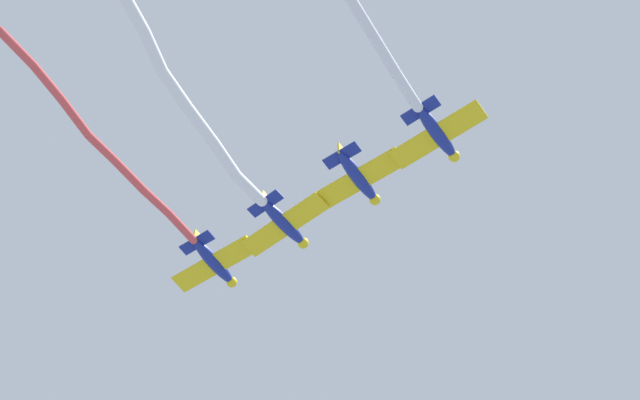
{
  "coord_description": "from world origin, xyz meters",
  "views": [
    {
      "loc": [
        -39.78,
        -19.85,
        4.52
      ],
      "look_at": [
        -4.21,
        -4.4,
        65.93
      ],
      "focal_mm": 53.68,
      "sensor_mm": 36.0,
      "label": 1
    }
  ],
  "objects_px": {
    "airplane_lead": "(438,134)",
    "airplane_left_wing": "(359,178)",
    "airplane_slot": "(214,263)",
    "airplane_right_wing": "(284,224)"
  },
  "relations": [
    {
      "from": "airplane_lead",
      "to": "airplane_left_wing",
      "type": "bearing_deg",
      "value": 90.7
    },
    {
      "from": "airplane_lead",
      "to": "airplane_left_wing",
      "type": "relative_size",
      "value": 1.0
    },
    {
      "from": "airplane_lead",
      "to": "airplane_slot",
      "type": "distance_m",
      "value": 20.66
    },
    {
      "from": "airplane_slot",
      "to": "airplane_lead",
      "type": "bearing_deg",
      "value": -91.1
    },
    {
      "from": "airplane_left_wing",
      "to": "airplane_slot",
      "type": "xyz_separation_m",
      "value": [
        2.72,
        13.5,
        0.0
      ]
    },
    {
      "from": "airplane_right_wing",
      "to": "airplane_slot",
      "type": "bearing_deg",
      "value": 93.34
    },
    {
      "from": "airplane_left_wing",
      "to": "airplane_slot",
      "type": "bearing_deg",
      "value": 89.11
    },
    {
      "from": "airplane_lead",
      "to": "airplane_right_wing",
      "type": "bearing_deg",
      "value": 90.71
    },
    {
      "from": "airplane_left_wing",
      "to": "airplane_right_wing",
      "type": "xyz_separation_m",
      "value": [
        1.36,
        6.74,
        -0.3
      ]
    },
    {
      "from": "airplane_lead",
      "to": "airplane_left_wing",
      "type": "height_order",
      "value": "airplane_left_wing"
    }
  ]
}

